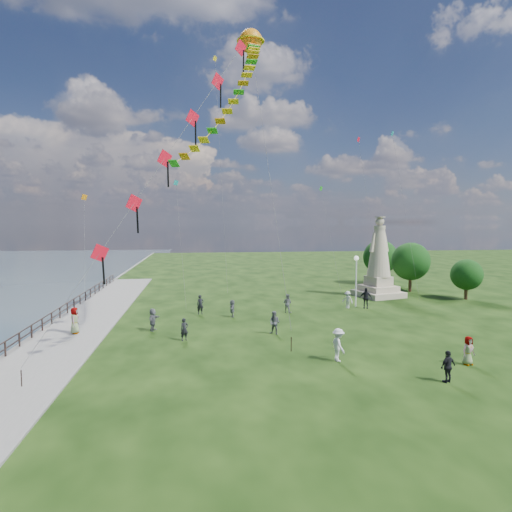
{
  "coord_description": "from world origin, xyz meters",
  "views": [
    {
      "loc": [
        -5.1,
        -22.12,
        7.91
      ],
      "look_at": [
        -1.0,
        8.0,
        5.5
      ],
      "focal_mm": 30.0,
      "sensor_mm": 36.0,
      "label": 1
    }
  ],
  "objects": [
    {
      "name": "statue",
      "position": [
        13.89,
        20.79,
        3.21
      ],
      "size": [
        5.17,
        5.17,
        8.5
      ],
      "rotation": [
        0.0,
        0.0,
        0.28
      ],
      "color": "#BAA78D",
      "rests_on": "ground"
    },
    {
      "name": "person_4",
      "position": [
        9.71,
        -0.71,
        0.8
      ],
      "size": [
        0.88,
        0.66,
        1.6
      ],
      "primitive_type": "imported",
      "rotation": [
        0.0,
        0.0,
        0.25
      ],
      "color": "#595960",
      "rests_on": "ground"
    },
    {
      "name": "red_kite_train",
      "position": [
        -6.33,
        4.61,
        12.62
      ],
      "size": [
        11.91,
        9.35,
        20.33
      ],
      "color": "black",
      "rests_on": "ground"
    },
    {
      "name": "person_9",
      "position": [
        10.16,
        15.04,
        0.94
      ],
      "size": [
        1.24,
        0.94,
        1.89
      ],
      "primitive_type": "imported",
      "rotation": [
        0.0,
        0.0,
        -0.39
      ],
      "color": "black",
      "rests_on": "ground"
    },
    {
      "name": "person_0",
      "position": [
        -6.06,
        6.35,
        0.76
      ],
      "size": [
        0.65,
        0.56,
        1.51
      ],
      "primitive_type": "imported",
      "rotation": [
        0.0,
        0.0,
        0.43
      ],
      "color": "black",
      "rests_on": "ground"
    },
    {
      "name": "serpent_kite",
      "position": [
        -0.94,
        11.82,
        21.73
      ],
      "size": [
        7.11,
        13.05,
        22.87
      ],
      "color": "black",
      "rests_on": "ground"
    },
    {
      "name": "person_3",
      "position": [
        7.08,
        -3.0,
        0.8
      ],
      "size": [
        1.05,
        0.76,
        1.61
      ],
      "primitive_type": "imported",
      "rotation": [
        0.0,
        0.0,
        3.47
      ],
      "color": "black",
      "rests_on": "ground"
    },
    {
      "name": "person_6",
      "position": [
        -4.95,
        14.55,
        0.83
      ],
      "size": [
        0.67,
        0.5,
        1.66
      ],
      "primitive_type": "imported",
      "rotation": [
        0.0,
        0.0,
        0.17
      ],
      "color": "black",
      "rests_on": "ground"
    },
    {
      "name": "person_8",
      "position": [
        8.52,
        15.29,
        0.79
      ],
      "size": [
        1.09,
        1.09,
        1.58
      ],
      "primitive_type": "imported",
      "rotation": [
        0.0,
        0.0,
        -0.79
      ],
      "color": "silver",
      "rests_on": "ground"
    },
    {
      "name": "person_1",
      "position": [
        0.2,
        7.1,
        0.82
      ],
      "size": [
        0.94,
        0.86,
        1.65
      ],
      "primitive_type": "imported",
      "rotation": [
        0.0,
        0.0,
        -0.62
      ],
      "color": "#595960",
      "rests_on": "ground"
    },
    {
      "name": "small_kites",
      "position": [
        2.85,
        24.15,
        13.22
      ],
      "size": [
        32.77,
        15.65,
        27.27
      ],
      "color": "teal",
      "rests_on": "ground"
    },
    {
      "name": "person_7",
      "position": [
        2.6,
        14.15,
        0.82
      ],
      "size": [
        0.94,
        0.87,
        1.65
      ],
      "primitive_type": "imported",
      "rotation": [
        0.0,
        0.0,
        2.52
      ],
      "color": "#595960",
      "rests_on": "ground"
    },
    {
      "name": "person_2",
      "position": [
        2.77,
        0.88,
        0.94
      ],
      "size": [
        0.76,
        1.28,
        1.88
      ],
      "primitive_type": "imported",
      "rotation": [
        0.0,
        0.0,
        1.69
      ],
      "color": "silver",
      "rests_on": "ground"
    },
    {
      "name": "tree_row",
      "position": [
        18.98,
        25.02,
        3.32
      ],
      "size": [
        7.98,
        15.14,
        5.65
      ],
      "color": "#382314",
      "rests_on": "ground"
    },
    {
      "name": "waterfront",
      "position": [
        -15.24,
        8.99,
        -0.06
      ],
      "size": [
        200.0,
        200.0,
        1.51
      ],
      "color": "#2D3B44",
      "rests_on": "ground"
    },
    {
      "name": "person_10",
      "position": [
        -13.75,
        8.86,
        0.93
      ],
      "size": [
        0.58,
        0.92,
        1.86
      ],
      "primitive_type": "imported",
      "rotation": [
        0.0,
        0.0,
        1.55
      ],
      "color": "#595960",
      "rests_on": "ground"
    },
    {
      "name": "person_5",
      "position": [
        -8.42,
        9.33,
        0.82
      ],
      "size": [
        1.06,
        1.65,
        1.64
      ],
      "primitive_type": "imported",
      "rotation": [
        0.0,
        0.0,
        1.29
      ],
      "color": "#595960",
      "rests_on": "ground"
    },
    {
      "name": "person_11",
      "position": [
        -2.32,
        13.06,
        0.72
      ],
      "size": [
        0.66,
        1.37,
        1.45
      ],
      "primitive_type": "imported",
      "rotation": [
        0.0,
        0.0,
        4.65
      ],
      "color": "#595960",
      "rests_on": "ground"
    },
    {
      "name": "lamppost",
      "position": [
        9.51,
        15.86,
        3.46
      ],
      "size": [
        0.44,
        0.44,
        4.79
      ],
      "color": "silver",
      "rests_on": "ground"
    }
  ]
}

